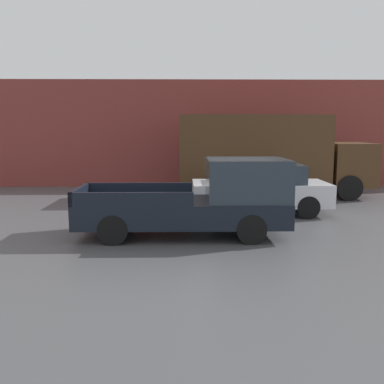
% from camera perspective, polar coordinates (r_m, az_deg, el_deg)
% --- Properties ---
extents(ground_plane, '(60.00, 60.00, 0.00)m').
position_cam_1_polar(ground_plane, '(11.97, 4.83, -5.06)').
color(ground_plane, '#4C4C4F').
extents(building_wall, '(28.00, 0.15, 5.07)m').
position_cam_1_polar(building_wall, '(20.70, 2.32, 7.77)').
color(building_wall, brown).
rests_on(building_wall, ground).
extents(pickup_truck, '(5.42, 1.95, 2.02)m').
position_cam_1_polar(pickup_truck, '(11.14, 1.57, -1.12)').
color(pickup_truck, black).
rests_on(pickup_truck, ground).
extents(car, '(4.41, 1.98, 1.64)m').
position_cam_1_polar(car, '(14.28, 9.16, 0.49)').
color(car, silver).
rests_on(car, ground).
extents(delivery_truck, '(7.77, 2.59, 3.32)m').
position_cam_1_polar(delivery_truck, '(17.84, 9.83, 5.12)').
color(delivery_truck, '#472D19').
rests_on(delivery_truck, ground).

